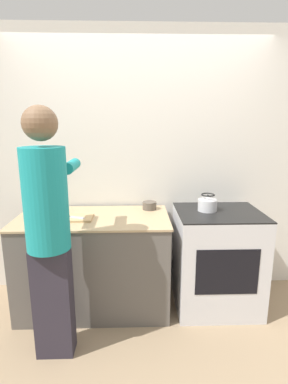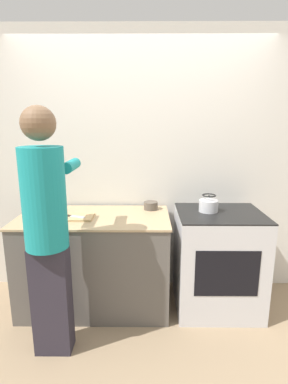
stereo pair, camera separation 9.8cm
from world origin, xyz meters
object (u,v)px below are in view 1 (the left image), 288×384
at_px(oven, 217,259).
at_px(person, 48,226).
at_px(bowl_prep, 149,206).
at_px(knife, 72,217).
at_px(kettle, 207,204).
at_px(cutting_board, 70,218).
at_px(canister_jar, 38,207).

distance_m(oven, person, 1.58).
bearing_deg(bowl_prep, person, -132.63).
xyz_separation_m(oven, knife, (-1.31, -0.04, 0.44)).
relative_size(oven, knife, 4.23).
bearing_deg(knife, kettle, 23.85).
bearing_deg(oven, knife, -178.06).
bearing_deg(knife, bowl_prep, 42.76).
height_order(cutting_board, canister_jar, canister_jar).
relative_size(person, canister_jar, 10.12).
height_order(person, bowl_prep, person).
height_order(person, knife, person).
distance_m(oven, knife, 1.38).
bearing_deg(kettle, oven, -18.49).
xyz_separation_m(bowl_prep, canister_jar, (-1.01, -0.20, 0.05)).
xyz_separation_m(person, knife, (0.05, 0.52, -0.11)).
height_order(cutting_board, kettle, kettle).
bearing_deg(cutting_board, knife, -36.37).
bearing_deg(knife, cutting_board, 163.74).
distance_m(kettle, bowl_prep, 0.56).
bearing_deg(person, canister_jar, 113.63).
bearing_deg(cutting_board, oven, 1.37).
relative_size(knife, kettle, 1.29).
xyz_separation_m(person, bowl_prep, (0.75, 0.81, -0.09)).
height_order(cutting_board, knife, knife).
distance_m(cutting_board, knife, 0.02).
distance_m(person, canister_jar, 0.67).
bearing_deg(bowl_prep, canister_jar, -168.71).
height_order(oven, canister_jar, canister_jar).
distance_m(oven, canister_jar, 1.71).
height_order(bowl_prep, canister_jar, canister_jar).
relative_size(cutting_board, knife, 1.76).
bearing_deg(kettle, person, -154.55).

